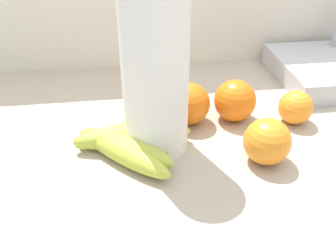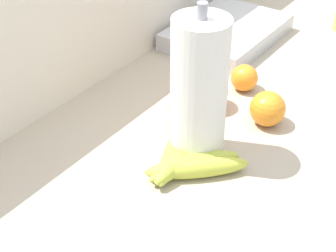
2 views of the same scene
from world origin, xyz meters
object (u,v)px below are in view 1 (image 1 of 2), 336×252
banana_bunch (127,141)px  paper_towel_roll (155,69)px  orange_back_left (189,104)px  orange_right (296,107)px  orange_back_right (267,141)px  orange_center (235,101)px

banana_bunch → paper_towel_roll: size_ratio=0.65×
orange_back_left → paper_towel_roll: paper_towel_roll is taller
banana_bunch → orange_right: (0.33, 0.05, 0.01)m
orange_back_right → orange_back_left: bearing=127.8°
orange_right → paper_towel_roll: (-0.28, -0.04, 0.12)m
orange_center → orange_right: orange_center is taller
orange_center → orange_back_left: same height
orange_back_left → banana_bunch: bearing=-147.4°
banana_bunch → orange_back_right: 0.24m
orange_back_right → orange_back_left: size_ratio=0.96×
orange_center → paper_towel_roll: paper_towel_roll is taller
orange_right → orange_back_left: bearing=172.5°
orange_center → paper_towel_roll: bearing=-157.0°
orange_back_right → orange_right: (0.10, 0.11, -0.01)m
orange_back_right → orange_back_left: orange_back_left is taller
orange_back_right → paper_towel_roll: 0.22m
orange_center → paper_towel_roll: (-0.16, -0.07, 0.11)m
orange_right → orange_center: bearing=166.6°
paper_towel_roll → banana_bunch: bearing=-169.4°
banana_bunch → orange_back_left: size_ratio=2.58×
banana_bunch → orange_back_left: 0.15m
banana_bunch → paper_towel_roll: 0.14m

